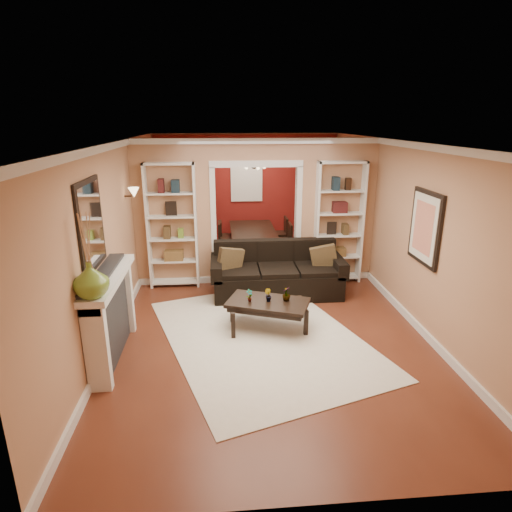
{
  "coord_description": "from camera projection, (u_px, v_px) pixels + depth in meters",
  "views": [
    {
      "loc": [
        -0.68,
        -6.66,
        3.01
      ],
      "look_at": [
        -0.17,
        -0.8,
        1.13
      ],
      "focal_mm": 30.0,
      "sensor_mm": 36.0,
      "label": 1
    }
  ],
  "objects": [
    {
      "name": "floor",
      "position": [
        262.0,
        305.0,
        7.29
      ],
      "size": [
        8.0,
        8.0,
        0.0
      ],
      "primitive_type": "plane",
      "color": "brown",
      "rests_on": "ground"
    },
    {
      "name": "ceiling",
      "position": [
        263.0,
        141.0,
        6.47
      ],
      "size": [
        8.0,
        8.0,
        0.0
      ],
      "primitive_type": "plane",
      "rotation": [
        3.14,
        0.0,
        0.0
      ],
      "color": "white",
      "rests_on": "ground"
    },
    {
      "name": "wall_back",
      "position": [
        246.0,
        189.0,
        10.68
      ],
      "size": [
        8.0,
        0.0,
        8.0
      ],
      "primitive_type": "plane",
      "rotation": [
        1.57,
        0.0,
        0.0
      ],
      "color": "tan",
      "rests_on": "ground"
    },
    {
      "name": "wall_front",
      "position": [
        318.0,
        361.0,
        3.08
      ],
      "size": [
        8.0,
        0.0,
        8.0
      ],
      "primitive_type": "plane",
      "rotation": [
        -1.57,
        0.0,
        0.0
      ],
      "color": "tan",
      "rests_on": "ground"
    },
    {
      "name": "wall_left",
      "position": [
        120.0,
        231.0,
        6.7
      ],
      "size": [
        0.0,
        8.0,
        8.0
      ],
      "primitive_type": "plane",
      "rotation": [
        1.57,
        0.0,
        1.57
      ],
      "color": "tan",
      "rests_on": "ground"
    },
    {
      "name": "wall_right",
      "position": [
        398.0,
        225.0,
        7.06
      ],
      "size": [
        0.0,
        8.0,
        8.0
      ],
      "primitive_type": "plane",
      "rotation": [
        1.57,
        0.0,
        -1.57
      ],
      "color": "tan",
      "rests_on": "ground"
    },
    {
      "name": "partition_wall",
      "position": [
        256.0,
        212.0,
        8.02
      ],
      "size": [
        4.5,
        0.15,
        2.7
      ],
      "primitive_type": "cube",
      "color": "tan",
      "rests_on": "floor"
    },
    {
      "name": "red_back_panel",
      "position": [
        246.0,
        191.0,
        10.66
      ],
      "size": [
        4.44,
        0.04,
        2.64
      ],
      "primitive_type": "cube",
      "color": "maroon",
      "rests_on": "floor"
    },
    {
      "name": "dining_window",
      "position": [
        247.0,
        182.0,
        10.55
      ],
      "size": [
        0.78,
        0.03,
        0.98
      ],
      "primitive_type": "cube",
      "color": "#8CA5CC",
      "rests_on": "wall_back"
    },
    {
      "name": "area_rug",
      "position": [
        262.0,
        336.0,
        6.21
      ],
      "size": [
        3.54,
        4.19,
        0.01
      ],
      "primitive_type": "cube",
      "rotation": [
        0.0,
        0.0,
        0.32
      ],
      "color": "white",
      "rests_on": "floor"
    },
    {
      "name": "sofa",
      "position": [
        277.0,
        270.0,
        7.6
      ],
      "size": [
        2.35,
        1.01,
        0.92
      ],
      "primitive_type": "cube",
      "color": "black",
      "rests_on": "floor"
    },
    {
      "name": "pillow_left",
      "position": [
        230.0,
        260.0,
        7.45
      ],
      "size": [
        0.45,
        0.29,
        0.44
      ],
      "primitive_type": "cube",
      "rotation": [
        0.0,
        0.0,
        0.4
      ],
      "color": "brown",
      "rests_on": "sofa"
    },
    {
      "name": "pillow_right",
      "position": [
        324.0,
        258.0,
        7.59
      ],
      "size": [
        0.46,
        0.17,
        0.44
      ],
      "primitive_type": "cube",
      "rotation": [
        0.0,
        0.0,
        -0.11
      ],
      "color": "brown",
      "rests_on": "sofa"
    },
    {
      "name": "coffee_table",
      "position": [
        268.0,
        315.0,
        6.4
      ],
      "size": [
        1.33,
        1.02,
        0.45
      ],
      "primitive_type": "cube",
      "rotation": [
        0.0,
        0.0,
        -0.37
      ],
      "color": "black",
      "rests_on": "floor"
    },
    {
      "name": "plant_left",
      "position": [
        249.0,
        296.0,
        6.27
      ],
      "size": [
        0.12,
        0.11,
        0.19
      ],
      "primitive_type": "imported",
      "rotation": [
        0.0,
        0.0,
        0.57
      ],
      "color": "#336626",
      "rests_on": "coffee_table"
    },
    {
      "name": "plant_center",
      "position": [
        268.0,
        295.0,
        6.3
      ],
      "size": [
        0.13,
        0.13,
        0.19
      ],
      "primitive_type": "imported",
      "rotation": [
        0.0,
        0.0,
        2.32
      ],
      "color": "#336626",
      "rests_on": "coffee_table"
    },
    {
      "name": "plant_right",
      "position": [
        286.0,
        294.0,
        6.32
      ],
      "size": [
        0.17,
        0.17,
        0.21
      ],
      "primitive_type": "imported",
      "rotation": [
        0.0,
        0.0,
        4.06
      ],
      "color": "#336626",
      "rests_on": "coffee_table"
    },
    {
      "name": "bookshelf_left",
      "position": [
        172.0,
        227.0,
        7.79
      ],
      "size": [
        0.9,
        0.3,
        2.3
      ],
      "primitive_type": "cube",
      "color": "white",
      "rests_on": "floor"
    },
    {
      "name": "bookshelf_right",
      "position": [
        339.0,
        223.0,
        8.05
      ],
      "size": [
        0.9,
        0.3,
        2.3
      ],
      "primitive_type": "cube",
      "color": "white",
      "rests_on": "floor"
    },
    {
      "name": "fireplace",
      "position": [
        113.0,
        317.0,
        5.52
      ],
      "size": [
        0.32,
        1.7,
        1.16
      ],
      "primitive_type": "cube",
      "color": "white",
      "rests_on": "floor"
    },
    {
      "name": "vase",
      "position": [
        91.0,
        280.0,
        4.62
      ],
      "size": [
        0.45,
        0.45,
        0.4
      ],
      "primitive_type": "imported",
      "rotation": [
        0.0,
        0.0,
        -0.21
      ],
      "color": "olive",
      "rests_on": "fireplace"
    },
    {
      "name": "mirror",
      "position": [
        91.0,
        225.0,
        5.14
      ],
      "size": [
        0.03,
        0.95,
        1.1
      ],
      "primitive_type": "cube",
      "color": "silver",
      "rests_on": "wall_left"
    },
    {
      "name": "wall_sconce",
      "position": [
        130.0,
        194.0,
        7.08
      ],
      "size": [
        0.18,
        0.18,
        0.22
      ],
      "primitive_type": "cube",
      "color": "#FFE0A5",
      "rests_on": "wall_left"
    },
    {
      "name": "framed_art",
      "position": [
        425.0,
        228.0,
        6.05
      ],
      "size": [
        0.04,
        0.85,
        1.05
      ],
      "primitive_type": "cube",
      "color": "black",
      "rests_on": "wall_right"
    },
    {
      "name": "dining_table",
      "position": [
        254.0,
        242.0,
        9.82
      ],
      "size": [
        1.81,
        1.01,
        0.63
      ],
      "primitive_type": "imported",
      "rotation": [
        0.0,
        0.0,
        1.57
      ],
      "color": "black",
      "rests_on": "floor"
    },
    {
      "name": "dining_chair_nw",
      "position": [
        231.0,
        241.0,
        9.45
      ],
      "size": [
        0.53,
        0.53,
        0.9
      ],
      "primitive_type": "cube",
      "rotation": [
        0.0,
        0.0,
        1.77
      ],
      "color": "black",
      "rests_on": "floor"
    },
    {
      "name": "dining_chair_ne",
      "position": [
        280.0,
        241.0,
        9.55
      ],
      "size": [
        0.52,
        0.52,
        0.84
      ],
      "primitive_type": "cube",
      "rotation": [
        0.0,
        0.0,
        -1.28
      ],
      "color": "black",
      "rests_on": "floor"
    },
    {
      "name": "dining_chair_sw",
      "position": [
        230.0,
        236.0,
        10.04
      ],
      "size": [
        0.41,
        0.41,
        0.78
      ],
      "primitive_type": "cube",
      "rotation": [
        0.0,
        0.0,
        1.65
      ],
      "color": "black",
      "rests_on": "floor"
    },
    {
      "name": "dining_chair_se",
      "position": [
        276.0,
        234.0,
        10.12
      ],
      "size": [
        0.52,
        0.52,
        0.85
      ],
      "primitive_type": "cube",
      "rotation": [
        0.0,
        0.0,
        -1.27
      ],
      "color": "black",
      "rests_on": "floor"
    },
    {
      "name": "chandelier",
      "position": [
        250.0,
        168.0,
        9.24
      ],
      "size": [
        0.5,
        0.5,
        0.3
      ],
      "primitive_type": "cube",
      "color": "#342317",
      "rests_on": "ceiling"
    }
  ]
}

